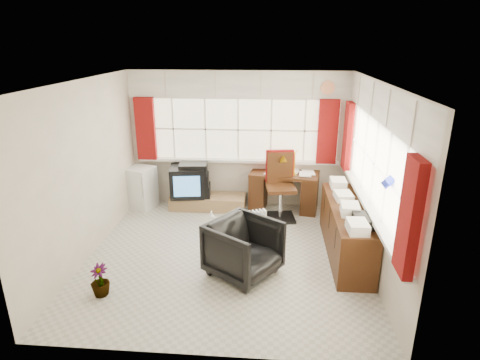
% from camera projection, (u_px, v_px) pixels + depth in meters
% --- Properties ---
extents(ground, '(4.00, 4.00, 0.00)m').
position_uv_depth(ground, '(227.00, 255.00, 5.91)').
color(ground, beige).
rests_on(ground, ground).
extents(room_walls, '(4.00, 4.00, 4.00)m').
position_uv_depth(room_walls, '(226.00, 157.00, 5.42)').
color(room_walls, beige).
rests_on(room_walls, ground).
extents(window_back, '(3.70, 0.12, 3.60)m').
position_uv_depth(window_back, '(238.00, 157.00, 7.43)').
color(window_back, beige).
rests_on(window_back, room_walls).
extents(window_right, '(0.12, 3.70, 3.60)m').
position_uv_depth(window_right, '(368.00, 200.00, 5.45)').
color(window_right, beige).
rests_on(window_right, room_walls).
extents(curtains, '(3.83, 3.83, 1.15)m').
position_uv_depth(curtains, '(292.00, 145.00, 6.23)').
color(curtains, maroon).
rests_on(curtains, room_walls).
extents(overhead_cabinets, '(3.98, 3.98, 0.48)m').
position_uv_depth(overhead_cabinets, '(297.00, 93.00, 6.01)').
color(overhead_cabinets, white).
rests_on(overhead_cabinets, room_walls).
extents(desk, '(1.32, 0.81, 0.75)m').
position_uv_depth(desk, '(284.00, 189.00, 7.41)').
color(desk, '#4B2711').
rests_on(desk, ground).
extents(desk_lamp, '(0.19, 0.17, 0.46)m').
position_uv_depth(desk_lamp, '(295.00, 158.00, 7.08)').
color(desk_lamp, '#DDAB09').
rests_on(desk_lamp, desk).
extents(task_chair, '(0.56, 0.59, 1.20)m').
position_uv_depth(task_chair, '(280.00, 183.00, 7.02)').
color(task_chair, black).
rests_on(task_chair, ground).
extents(office_chair, '(1.15, 1.15, 0.76)m').
position_uv_depth(office_chair, '(244.00, 249.00, 5.32)').
color(office_chair, black).
rests_on(office_chair, ground).
extents(radiator, '(0.41, 0.30, 0.57)m').
position_uv_depth(radiator, '(254.00, 232.00, 6.11)').
color(radiator, white).
rests_on(radiator, ground).
extents(credenza, '(0.50, 2.00, 0.85)m').
position_uv_depth(credenza, '(346.00, 229.00, 5.84)').
color(credenza, '#4B2711').
rests_on(credenza, ground).
extents(file_tray, '(0.30, 0.38, 0.12)m').
position_uv_depth(file_tray, '(366.00, 221.00, 5.14)').
color(file_tray, black).
rests_on(file_tray, credenza).
extents(tv_bench, '(1.40, 0.50, 0.25)m').
position_uv_depth(tv_bench, '(208.00, 202.00, 7.53)').
color(tv_bench, '#A47E52').
rests_on(tv_bench, ground).
extents(crt_tv, '(0.69, 0.66, 0.56)m').
position_uv_depth(crt_tv, '(188.00, 181.00, 7.40)').
color(crt_tv, black).
rests_on(crt_tv, tv_bench).
extents(hifi_stack, '(0.63, 0.44, 0.63)m').
position_uv_depth(hifi_stack, '(194.00, 181.00, 7.37)').
color(hifi_stack, black).
rests_on(hifi_stack, tv_bench).
extents(mini_fridge, '(0.58, 0.59, 0.78)m').
position_uv_depth(mini_fridge, '(141.00, 188.00, 7.49)').
color(mini_fridge, white).
rests_on(mini_fridge, ground).
extents(spray_bottle_a, '(0.12, 0.12, 0.28)m').
position_uv_depth(spray_bottle_a, '(212.00, 219.00, 6.77)').
color(spray_bottle_a, white).
rests_on(spray_bottle_a, ground).
extents(spray_bottle_b, '(0.13, 0.13, 0.20)m').
position_uv_depth(spray_bottle_b, '(217.00, 204.00, 7.47)').
color(spray_bottle_b, '#98E3D8').
rests_on(spray_bottle_b, ground).
extents(flower_vase, '(0.31, 0.31, 0.42)m').
position_uv_depth(flower_vase, '(100.00, 280.00, 4.92)').
color(flower_vase, black).
rests_on(flower_vase, ground).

